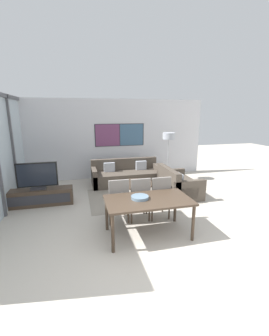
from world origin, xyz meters
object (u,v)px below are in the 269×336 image
Objects in this scene: tv_console at (40,197)px; dining_chair_centre at (139,197)px; dining_chair_left at (118,198)px; television at (37,176)px; sofa_main at (126,175)px; sofa_side at (177,185)px; dining_table at (148,203)px; dining_chair_right at (159,195)px; fruit_bowl at (140,197)px; coffee_table at (136,187)px; floor_lamp at (169,139)px.

tv_console is 2.70m from dining_chair_centre.
dining_chair_centre is at bearing -3.79° from dining_chair_left.
television is 0.43× the size of sofa_main.
sofa_side is 2.00m from dining_chair_centre.
dining_table is 0.82m from dining_chair_left.
sofa_side is 1.69m from dining_chair_right.
dining_chair_left is 1.00× the size of dining_chair_centre.
tv_console is at bearing -153.80° from sofa_main.
dining_chair_left is 0.92m from dining_chair_right.
dining_chair_left is (-0.76, -2.67, 0.28)m from sofa_main.
tv_console is at bearing 151.80° from dining_chair_right.
sofa_main is 3.35m from fruit_bowl.
tv_console is 1.03× the size of dining_table.
dining_chair_centre is 0.46m from dining_chair_right.
sofa_side reaches higher than coffee_table.
sofa_side is 4.16× the size of fruit_bowl.
television is 3.80m from sofa_side.
dining_chair_right is (2.72, -1.46, -0.22)m from television.
sofa_main is 2.29× the size of dining_chair_right.
floor_lamp is (1.51, 1.35, 1.16)m from coffee_table.
dining_table is at bearing -90.00° from dining_chair_centre.
dining_table is 0.65m from dining_chair_centre.
television is 0.99× the size of dining_chair_left.
coffee_table is at bearing -90.00° from sofa_main.
fruit_bowl is 0.20× the size of floor_lamp.
coffee_table is 0.99× the size of dining_chair_centre.
floor_lamp is (4.07, 1.30, 0.69)m from television.
dining_chair_right is at bearing -2.82° from dining_chair_left.
coffee_table is 2.33m from floor_lamp.
dining_chair_left is 0.46m from dining_chair_centre.
sofa_main is 2.29× the size of dining_chair_left.
television reaches higher than tv_console.
dining_chair_right is at bearing -28.22° from television.
dining_table is at bearing -126.43° from dining_chair_right.
television is 3.10m from dining_chair_right.
fruit_bowl is at bearing -137.33° from dining_chair_right.
dining_chair_centre is at bearing -96.28° from sofa_main.
sofa_main reaches higher than coffee_table.
television is 4.33m from floor_lamp.
coffee_table is 2.07m from fruit_bowl.
sofa_main is 2.79m from dining_chair_left.
sofa_side is 0.86× the size of dining_table.
floor_lamp is (1.96, 3.32, 0.69)m from fruit_bowl.
coffee_table is at bearing -138.24° from floor_lamp.
floor_lamp is at bearing 50.06° from dining_chair_left.
tv_console is 2.98m from fruit_bowl.
dining_chair_left and dining_chair_centre have the same top height.
sofa_main reaches higher than dining_table.
dining_chair_centre is 3.41m from floor_lamp.
dining_chair_left reaches higher than sofa_side.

